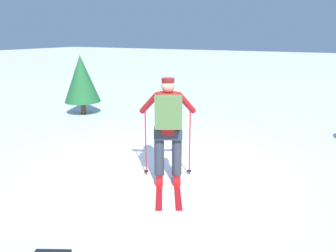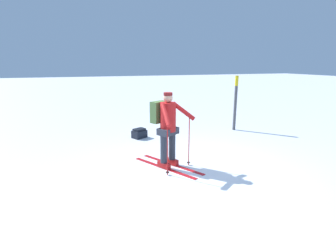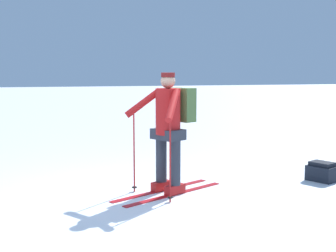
% 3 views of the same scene
% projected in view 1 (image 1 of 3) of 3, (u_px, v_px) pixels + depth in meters
% --- Properties ---
extents(ground_plane, '(80.00, 80.00, 0.00)m').
position_uv_depth(ground_plane, '(157.00, 167.00, 5.69)').
color(ground_plane, white).
extents(skier, '(1.16, 1.69, 1.63)m').
position_uv_depth(skier, '(168.00, 125.00, 4.83)').
color(skier, red).
rests_on(skier, ground_plane).
extents(pine_tree, '(1.01, 1.01, 1.68)m').
position_uv_depth(pine_tree, '(81.00, 79.00, 9.18)').
color(pine_tree, '#4C331E').
rests_on(pine_tree, ground_plane).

